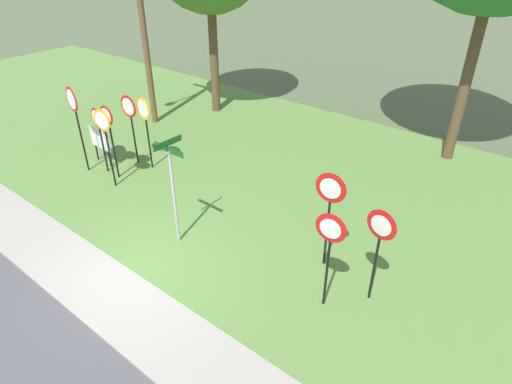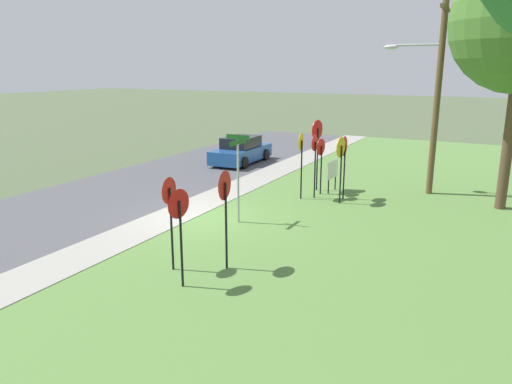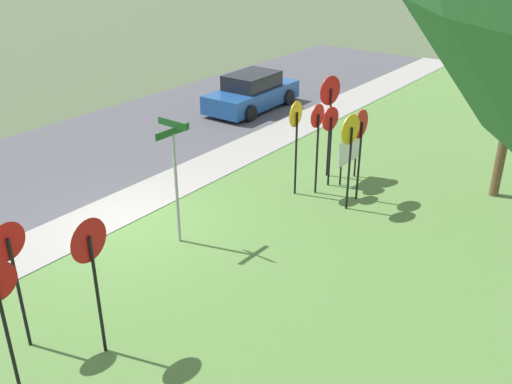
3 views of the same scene
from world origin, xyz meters
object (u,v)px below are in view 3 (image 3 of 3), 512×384
Objects in this scene: stop_sign_center_tall at (360,135)px; stop_sign_far_left at (350,141)px; stop_sign_near_left at (330,104)px; notice_board at (349,153)px; stop_sign_near_right at (317,131)px; parked_hatchback_near at (252,93)px; stop_sign_far_center at (330,130)px; yield_sign_near_left at (11,257)px; street_name_post at (175,172)px; stop_sign_far_right at (296,129)px; yield_sign_far_left at (91,255)px.

stop_sign_far_left is at bearing 5.93° from stop_sign_center_tall.
stop_sign_near_left reaches higher than stop_sign_center_tall.
stop_sign_near_right is at bearing -13.02° from notice_board.
stop_sign_center_tall is at bearing 108.16° from stop_sign_near_right.
stop_sign_far_center is at bearing 52.07° from parked_hatchback_near.
stop_sign_far_left is 0.59× the size of parked_hatchback_near.
stop_sign_far_center is 1.07m from stop_sign_center_tall.
stop_sign_center_tall is 8.60m from yield_sign_near_left.
yield_sign_near_left is 0.82× the size of street_name_post.
stop_sign_near_left is at bearing 172.80° from street_name_post.
street_name_post is (4.64, -1.09, 0.12)m from stop_sign_far_center.
parked_hatchback_near is (-9.10, -4.91, -1.10)m from street_name_post.
street_name_post is at bearing -24.95° from stop_sign_far_left.
stop_sign_center_tall is at bearing 54.59° from parked_hatchback_near.
stop_sign_near_left is 0.84m from stop_sign_far_center.
stop_sign_near_right is (1.17, 0.34, -0.38)m from stop_sign_near_left.
stop_sign_far_left is 1.52m from stop_sign_far_right.
yield_sign_far_left is at bearing 114.65° from yield_sign_near_left.
street_name_post is 2.28× the size of notice_board.
stop_sign_near_left reaches higher than street_name_post.
yield_sign_far_left reaches higher than stop_sign_near_right.
stop_sign_near_right is 7.93m from parked_hatchback_near.
yield_sign_near_left is (7.71, -0.28, -0.08)m from stop_sign_far_right.
street_name_post reaches higher than stop_sign_far_right.
stop_sign_near_right is 1.10× the size of stop_sign_far_center.
parked_hatchback_near is (-3.87, -6.31, -0.23)m from notice_board.
stop_sign_far_right is at bearing -46.10° from stop_sign_near_right.
parked_hatchback_near reaches higher than notice_board.
stop_sign_far_left is at bearing 86.21° from stop_sign_far_right.
notice_board is (-0.87, -0.71, -0.90)m from stop_sign_center_tall.
street_name_post is (5.19, -0.73, -0.40)m from stop_sign_near_left.
stop_sign_far_left is (0.33, 1.11, 0.07)m from stop_sign_near_right.
stop_sign_far_right is 0.88× the size of street_name_post.
stop_sign_far_center is 0.94× the size of yield_sign_near_left.
stop_sign_far_left is 1.97m from notice_board.
yield_sign_far_left is (7.03, 0.85, 0.05)m from stop_sign_far_right.
stop_sign_near_left reaches higher than parked_hatchback_near.
yield_sign_far_left is at bearing 11.86° from stop_sign_far_center.
stop_sign_center_tall is at bearing 154.89° from street_name_post.
yield_sign_near_left is at bearing 20.54° from parked_hatchback_near.
stop_sign_near_right is at bearing 26.72° from stop_sign_near_left.
stop_sign_near_left is 1.20× the size of stop_sign_center_tall.
stop_sign_far_right is at bearing -14.04° from stop_sign_far_center.
stop_sign_near_left is 7.02m from parked_hatchback_near.
stop_sign_far_left reaches higher than parked_hatchback_near.
yield_sign_far_left is at bearing 24.96° from street_name_post.
stop_sign_near_left is 1.28m from stop_sign_near_right.
stop_sign_near_right is 1.94× the size of notice_board.
stop_sign_near_left is 1.00× the size of street_name_post.
yield_sign_near_left is 0.56× the size of parked_hatchback_near.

